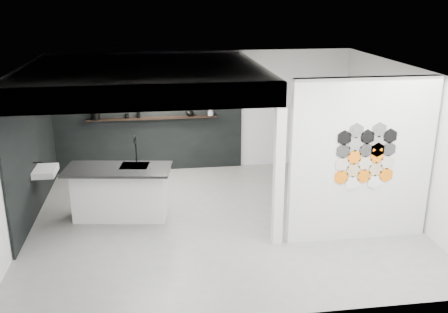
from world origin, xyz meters
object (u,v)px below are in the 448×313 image
wall_basin (45,171)px  glass_bowl (211,114)px  partition_panel (361,161)px  bottle_dark (139,114)px  kitchen_island (120,192)px  kettle (190,113)px  utensil_cup (127,116)px  stockpot (96,116)px  glass_vase (211,113)px

wall_basin → glass_bowl: 4.00m
partition_panel → bottle_dark: bearing=134.0°
glass_bowl → wall_basin: bearing=-148.7°
kitchen_island → kettle: 3.03m
partition_panel → glass_bowl: bearing=118.2°
utensil_cup → kitchen_island: bearing=-91.6°
stockpot → kettle: 2.13m
kitchen_island → utensil_cup: (0.07, 2.48, 0.85)m
kettle → glass_bowl: kettle is taller
wall_basin → utensil_cup: bearing=54.7°
stockpot → glass_bowl: stockpot is taller
kitchen_island → glass_bowl: 3.29m
partition_panel → stockpot: bearing=140.6°
kitchen_island → glass_vase: bearing=59.7°
kitchen_island → utensil_cup: size_ratio=19.20×
stockpot → glass_vase: size_ratio=1.45×
partition_panel → glass_bowl: (-2.08, 3.87, -0.04)m
utensil_cup → glass_bowl: bearing=0.0°
wall_basin → utensil_cup: utensil_cup is taller
kettle → bottle_dark: bearing=165.1°
kitchen_island → stockpot: size_ratio=10.41×
kitchen_island → bottle_dark: 2.66m
partition_panel → kitchen_island: (-4.07, 1.38, -0.88)m
wall_basin → bottle_dark: bottle_dark is taller
wall_basin → stockpot: (0.77, 2.07, 0.55)m
glass_bowl → glass_vase: 0.02m
bottle_dark → glass_bowl: bearing=0.0°
glass_bowl → glass_vase: bearing=0.0°
glass_bowl → kitchen_island: bearing=-128.8°
bottle_dark → kitchen_island: bearing=-97.8°
stockpot → glass_bowl: (2.62, 0.00, -0.04)m
wall_basin → utensil_cup: (1.46, 2.07, 0.52)m
wall_basin → bottle_dark: (1.73, 2.07, 0.56)m
partition_panel → glass_bowl: partition_panel is taller
partition_panel → bottle_dark: partition_panel is taller
partition_panel → glass_bowl: 4.39m
partition_panel → glass_vase: partition_panel is taller
bottle_dark → utensil_cup: bottle_dark is taller
kitchen_island → kettle: kitchen_island is taller
partition_panel → kitchen_island: partition_panel is taller
bottle_dark → partition_panel: bearing=-46.0°
wall_basin → kettle: kettle is taller
wall_basin → glass_vase: glass_vase is taller
bottle_dark → utensil_cup: (-0.27, 0.00, -0.04)m
kitchen_island → glass_vase: size_ratio=15.05×
glass_bowl → stockpot: bearing=180.0°
partition_panel → utensil_cup: bearing=136.0°
stockpot → utensil_cup: bearing=0.0°
kettle → utensil_cup: size_ratio=1.67×
partition_panel → stockpot: size_ratio=14.37×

